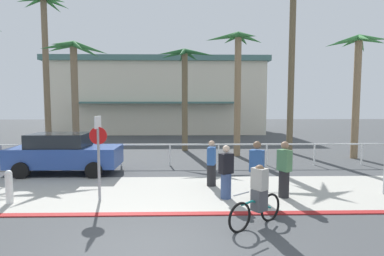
% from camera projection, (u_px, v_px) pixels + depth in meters
% --- Properties ---
extents(ground_plane, '(80.00, 80.00, 0.00)m').
position_uv_depth(ground_plane, '(172.00, 160.00, 15.74)').
color(ground_plane, '#424447').
extents(sidewalk_strip, '(44.00, 4.00, 0.02)m').
position_uv_depth(sidewalk_strip, '(164.00, 192.00, 9.96)').
color(sidewalk_strip, '#ADAAA0').
rests_on(sidewalk_strip, ground).
extents(curb_paint, '(44.00, 0.24, 0.03)m').
position_uv_depth(curb_paint, '(158.00, 214.00, 7.96)').
color(curb_paint, maroon).
rests_on(curb_paint, ground).
extents(building_backdrop, '(20.84, 10.62, 7.28)m').
position_uv_depth(building_backdrop, '(160.00, 96.00, 31.94)').
color(building_backdrop, beige).
rests_on(building_backdrop, ground).
extents(rail_fence, '(23.00, 0.08, 1.04)m').
position_uv_depth(rail_fence, '(170.00, 148.00, 14.17)').
color(rail_fence, white).
rests_on(rail_fence, ground).
extents(stop_sign_bike_lane, '(0.52, 0.56, 2.56)m').
position_uv_depth(stop_sign_bike_lane, '(98.00, 146.00, 8.92)').
color(stop_sign_bike_lane, gray).
rests_on(stop_sign_bike_lane, ground).
extents(bollard_1, '(0.20, 0.20, 1.00)m').
position_uv_depth(bollard_1, '(9.00, 186.00, 8.78)').
color(bollard_1, white).
rests_on(bollard_1, ground).
extents(palm_tree_2, '(3.09, 3.54, 9.58)m').
position_uv_depth(palm_tree_2, '(45.00, 35.00, 18.64)').
color(palm_tree_2, '#756047').
rests_on(palm_tree_2, ground).
extents(palm_tree_3, '(3.62, 3.41, 6.23)m').
position_uv_depth(palm_tree_3, '(74.00, 69.00, 15.95)').
color(palm_tree_3, '#756047').
rests_on(palm_tree_3, ground).
extents(palm_tree_4, '(3.51, 2.97, 6.27)m').
position_uv_depth(palm_tree_4, '(185.00, 74.00, 18.43)').
color(palm_tree_4, brown).
rests_on(palm_tree_4, ground).
extents(palm_tree_5, '(3.19, 2.78, 6.82)m').
position_uv_depth(palm_tree_5, '(237.00, 66.00, 16.46)').
color(palm_tree_5, '#846B4C').
rests_on(palm_tree_5, ground).
extents(palm_tree_6, '(3.29, 2.98, 9.96)m').
position_uv_depth(palm_tree_6, '(292.00, 30.00, 17.40)').
color(palm_tree_6, brown).
rests_on(palm_tree_6, ground).
extents(palm_tree_7, '(3.16, 3.06, 6.50)m').
position_uv_depth(palm_tree_7, '(357.00, 66.00, 15.76)').
color(palm_tree_7, '#846B4C').
rests_on(palm_tree_7, ground).
extents(car_blue_1, '(4.40, 2.02, 1.69)m').
position_uv_depth(car_blue_1, '(65.00, 153.00, 12.58)').
color(car_blue_1, '#284793').
rests_on(car_blue_1, ground).
extents(cyclist_teal_0, '(1.50, 1.13, 1.50)m').
position_uv_depth(cyclist_teal_0, '(258.00, 197.00, 7.23)').
color(cyclist_teal_0, black).
rests_on(cyclist_teal_0, ground).
extents(pedestrian_0, '(0.48, 0.44, 1.80)m').
position_uv_depth(pedestrian_0, '(257.00, 173.00, 9.10)').
color(pedestrian_0, '#4C4C51').
rests_on(pedestrian_0, ground).
extents(pedestrian_1, '(0.48, 0.43, 1.66)m').
position_uv_depth(pedestrian_1, '(226.00, 174.00, 9.21)').
color(pedestrian_1, '#384C7A').
rests_on(pedestrian_1, ground).
extents(pedestrian_2, '(0.39, 0.45, 1.63)m').
position_uv_depth(pedestrian_2, '(211.00, 165.00, 10.64)').
color(pedestrian_2, '#232326').
rests_on(pedestrian_2, ground).
extents(pedestrian_3, '(0.44, 0.48, 1.77)m').
position_uv_depth(pedestrian_3, '(284.00, 172.00, 9.32)').
color(pedestrian_3, '#232326').
rests_on(pedestrian_3, ground).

